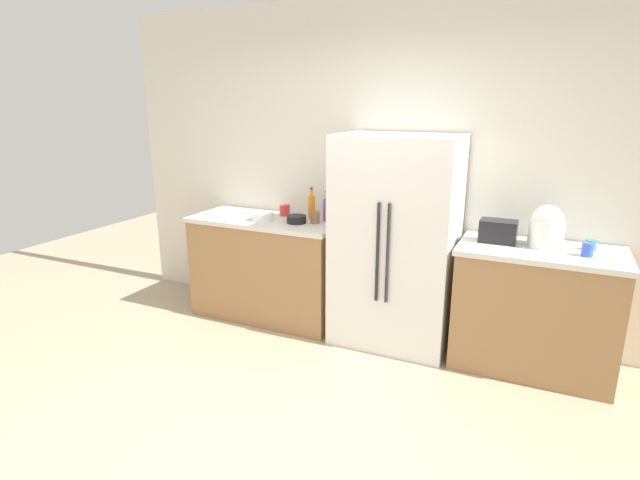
{
  "coord_description": "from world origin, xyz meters",
  "views": [
    {
      "loc": [
        1.33,
        -2.15,
        1.95
      ],
      "look_at": [
        0.1,
        0.49,
        1.14
      ],
      "focal_mm": 28.05,
      "sensor_mm": 36.0,
      "label": 1
    }
  ],
  "objects_px": {
    "refrigerator": "(395,242)",
    "cup_d": "(588,250)",
    "cup_b": "(315,217)",
    "bowl_a": "(296,219)",
    "toaster": "(498,231)",
    "bottle_b": "(327,209)",
    "bowl_b": "(263,216)",
    "cup_a": "(285,210)",
    "rice_cooker": "(547,227)",
    "cup_c": "(591,245)",
    "bottle_a": "(311,207)"
  },
  "relations": [
    {
      "from": "refrigerator",
      "to": "cup_d",
      "type": "height_order",
      "value": "refrigerator"
    },
    {
      "from": "cup_b",
      "to": "bowl_a",
      "type": "distance_m",
      "value": 0.16
    },
    {
      "from": "refrigerator",
      "to": "toaster",
      "type": "xyz_separation_m",
      "value": [
        0.77,
        0.05,
        0.17
      ]
    },
    {
      "from": "bottle_b",
      "to": "bowl_b",
      "type": "height_order",
      "value": "bottle_b"
    },
    {
      "from": "cup_a",
      "to": "cup_b",
      "type": "bearing_deg",
      "value": -21.99
    },
    {
      "from": "cup_a",
      "to": "cup_b",
      "type": "height_order",
      "value": "cup_b"
    },
    {
      "from": "toaster",
      "to": "cup_d",
      "type": "distance_m",
      "value": 0.6
    },
    {
      "from": "bottle_b",
      "to": "bowl_a",
      "type": "height_order",
      "value": "bottle_b"
    },
    {
      "from": "bottle_b",
      "to": "cup_d",
      "type": "bearing_deg",
      "value": -5.71
    },
    {
      "from": "refrigerator",
      "to": "cup_a",
      "type": "distance_m",
      "value": 1.13
    },
    {
      "from": "rice_cooker",
      "to": "cup_c",
      "type": "distance_m",
      "value": 0.32
    },
    {
      "from": "bottle_a",
      "to": "bottle_b",
      "type": "xyz_separation_m",
      "value": [
        0.16,
        -0.01,
        -0.0
      ]
    },
    {
      "from": "bottle_a",
      "to": "bottle_b",
      "type": "relative_size",
      "value": 1.06
    },
    {
      "from": "bowl_a",
      "to": "bowl_b",
      "type": "xyz_separation_m",
      "value": [
        -0.32,
        -0.03,
        0.0
      ]
    },
    {
      "from": "bottle_b",
      "to": "cup_c",
      "type": "relative_size",
      "value": 3.71
    },
    {
      "from": "cup_a",
      "to": "bowl_b",
      "type": "height_order",
      "value": "cup_a"
    },
    {
      "from": "cup_c",
      "to": "bowl_b",
      "type": "bearing_deg",
      "value": -175.75
    },
    {
      "from": "rice_cooker",
      "to": "bowl_a",
      "type": "xyz_separation_m",
      "value": [
        -1.97,
        -0.11,
        -0.11
      ]
    },
    {
      "from": "bottle_b",
      "to": "bowl_a",
      "type": "distance_m",
      "value": 0.29
    },
    {
      "from": "toaster",
      "to": "bowl_a",
      "type": "height_order",
      "value": "toaster"
    },
    {
      "from": "bottle_b",
      "to": "bowl_b",
      "type": "bearing_deg",
      "value": -157.77
    },
    {
      "from": "refrigerator",
      "to": "bottle_a",
      "type": "height_order",
      "value": "refrigerator"
    },
    {
      "from": "rice_cooker",
      "to": "cup_d",
      "type": "xyz_separation_m",
      "value": [
        0.27,
        -0.13,
        -0.1
      ]
    },
    {
      "from": "refrigerator",
      "to": "cup_c",
      "type": "xyz_separation_m",
      "value": [
        1.39,
        0.12,
        0.12
      ]
    },
    {
      "from": "toaster",
      "to": "cup_a",
      "type": "distance_m",
      "value": 1.88
    },
    {
      "from": "toaster",
      "to": "bottle_b",
      "type": "relative_size",
      "value": 0.98
    },
    {
      "from": "cup_a",
      "to": "bowl_a",
      "type": "distance_m",
      "value": 0.31
    },
    {
      "from": "cup_b",
      "to": "cup_c",
      "type": "xyz_separation_m",
      "value": [
        2.11,
        0.11,
        -0.02
      ]
    },
    {
      "from": "refrigerator",
      "to": "rice_cooker",
      "type": "relative_size",
      "value": 5.59
    },
    {
      "from": "toaster",
      "to": "bottle_a",
      "type": "distance_m",
      "value": 1.6
    },
    {
      "from": "rice_cooker",
      "to": "cup_a",
      "type": "xyz_separation_m",
      "value": [
        -2.2,
        0.1,
        -0.1
      ]
    },
    {
      "from": "refrigerator",
      "to": "bottle_b",
      "type": "relative_size",
      "value": 6.39
    },
    {
      "from": "cup_c",
      "to": "cup_d",
      "type": "xyz_separation_m",
      "value": [
        -0.03,
        -0.18,
        0.01
      ]
    },
    {
      "from": "bottle_a",
      "to": "bowl_b",
      "type": "relative_size",
      "value": 1.42
    },
    {
      "from": "toaster",
      "to": "cup_a",
      "type": "height_order",
      "value": "toaster"
    },
    {
      "from": "refrigerator",
      "to": "cup_b",
      "type": "height_order",
      "value": "refrigerator"
    },
    {
      "from": "bottle_a",
      "to": "cup_b",
      "type": "relative_size",
      "value": 2.7
    },
    {
      "from": "toaster",
      "to": "rice_cooker",
      "type": "bearing_deg",
      "value": 3.49
    },
    {
      "from": "cup_c",
      "to": "bowl_b",
      "type": "distance_m",
      "value": 2.59
    },
    {
      "from": "refrigerator",
      "to": "toaster",
      "type": "relative_size",
      "value": 6.52
    },
    {
      "from": "toaster",
      "to": "cup_c",
      "type": "xyz_separation_m",
      "value": [
        0.62,
        0.07,
        -0.05
      ]
    },
    {
      "from": "cup_b",
      "to": "bottle_a",
      "type": "bearing_deg",
      "value": 126.17
    },
    {
      "from": "cup_b",
      "to": "toaster",
      "type": "bearing_deg",
      "value": 1.5
    },
    {
      "from": "cup_c",
      "to": "cup_d",
      "type": "height_order",
      "value": "cup_d"
    },
    {
      "from": "toaster",
      "to": "cup_d",
      "type": "bearing_deg",
      "value": -10.72
    },
    {
      "from": "rice_cooker",
      "to": "cup_d",
      "type": "distance_m",
      "value": 0.31
    },
    {
      "from": "cup_c",
      "to": "cup_a",
      "type": "bearing_deg",
      "value": 178.9
    },
    {
      "from": "rice_cooker",
      "to": "cup_b",
      "type": "bearing_deg",
      "value": -178.14
    },
    {
      "from": "toaster",
      "to": "cup_c",
      "type": "relative_size",
      "value": 3.64
    },
    {
      "from": "toaster",
      "to": "cup_d",
      "type": "relative_size",
      "value": 2.82
    }
  ]
}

